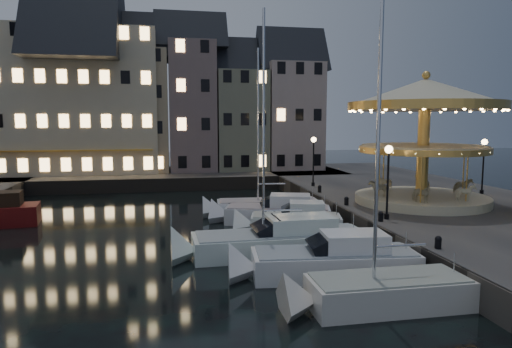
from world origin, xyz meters
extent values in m
plane|color=black|center=(0.00, 0.00, 0.00)|extent=(160.00, 160.00, 0.00)
cube|color=#474442|center=(14.00, 6.00, 0.65)|extent=(16.00, 56.00, 1.30)
cube|color=#474442|center=(-8.00, 28.00, 0.65)|extent=(44.00, 12.00, 1.30)
cube|color=#47423A|center=(6.00, 6.00, 0.65)|extent=(0.15, 44.00, 1.30)
cube|color=#47423A|center=(-6.00, 22.00, 0.65)|extent=(48.00, 0.15, 1.30)
cylinder|color=black|center=(7.20, 1.00, 1.45)|extent=(0.28, 0.28, 0.30)
cylinder|color=black|center=(7.20, 1.00, 3.20)|extent=(0.12, 0.12, 3.80)
sphere|color=#FFD18C|center=(7.20, 1.00, 5.25)|extent=(0.44, 0.44, 0.44)
cylinder|color=black|center=(7.20, 14.50, 1.45)|extent=(0.28, 0.28, 0.30)
cylinder|color=black|center=(7.20, 14.50, 3.20)|extent=(0.12, 0.12, 3.80)
sphere|color=#FFD18C|center=(7.20, 14.50, 5.25)|extent=(0.44, 0.44, 0.44)
cylinder|color=black|center=(18.50, 8.00, 1.45)|extent=(0.28, 0.28, 0.30)
cylinder|color=black|center=(18.50, 8.00, 3.20)|extent=(0.12, 0.12, 3.80)
sphere|color=#FFD18C|center=(18.50, 8.00, 5.25)|extent=(0.44, 0.44, 0.44)
cylinder|color=black|center=(6.60, -5.00, 1.50)|extent=(0.28, 0.28, 0.40)
sphere|color=black|center=(6.60, -5.00, 1.72)|extent=(0.30, 0.30, 0.30)
cylinder|color=black|center=(6.60, 0.50, 1.50)|extent=(0.28, 0.28, 0.40)
sphere|color=black|center=(6.60, 0.50, 1.72)|extent=(0.30, 0.30, 0.30)
cylinder|color=black|center=(6.60, 5.50, 1.50)|extent=(0.28, 0.28, 0.40)
sphere|color=black|center=(6.60, 5.50, 1.72)|extent=(0.30, 0.30, 0.30)
cylinder|color=black|center=(6.60, 11.00, 1.50)|extent=(0.28, 0.28, 0.40)
sphere|color=black|center=(6.60, 11.00, 1.72)|extent=(0.30, 0.30, 0.30)
cube|color=slate|center=(-19.50, 30.00, 6.80)|extent=(5.00, 8.00, 11.00)
cube|color=slate|center=(-14.05, 30.00, 7.30)|extent=(5.60, 8.00, 12.00)
cube|color=tan|center=(-8.00, 30.00, 7.80)|extent=(6.20, 8.00, 13.00)
cube|color=slate|center=(-2.25, 30.00, 8.30)|extent=(5.00, 8.00, 14.00)
cube|color=slate|center=(3.20, 30.00, 6.80)|extent=(5.60, 8.00, 11.00)
cube|color=#B09890|center=(9.25, 30.00, 7.30)|extent=(6.20, 8.00, 12.00)
cube|color=beige|center=(-14.00, 30.00, 8.80)|extent=(16.00, 9.00, 15.00)
cube|color=silver|center=(3.00, -7.58, 0.45)|extent=(5.86, 2.25, 1.30)
cube|color=gray|center=(3.00, -7.58, 1.12)|extent=(5.57, 2.07, 0.10)
cylinder|color=silver|center=(2.41, -7.58, 6.23)|extent=(0.14, 0.14, 10.26)
cube|color=silver|center=(2.24, -4.00, 0.45)|extent=(7.41, 3.10, 1.30)
cube|color=gray|center=(2.24, -4.00, 1.12)|extent=(7.03, 2.87, 0.10)
cube|color=silver|center=(3.10, -4.09, 1.55)|extent=(2.90, 2.06, 0.80)
cube|color=black|center=(1.67, -3.94, 1.45)|extent=(1.37, 1.79, 0.96)
cube|color=silver|center=(0.69, -0.33, 0.45)|extent=(8.98, 2.85, 1.30)
cube|color=#8E989C|center=(0.69, -0.33, 1.12)|extent=(8.53, 2.63, 0.10)
cube|color=silver|center=(1.76, -0.30, 1.55)|extent=(3.44, 2.06, 0.80)
cube|color=black|center=(-0.02, -0.34, 1.45)|extent=(1.49, 1.88, 1.06)
cylinder|color=silver|center=(-0.20, -0.35, 7.10)|extent=(0.14, 0.14, 12.01)
cube|color=silver|center=(2.68, 3.78, 0.45)|extent=(5.75, 3.34, 1.30)
cube|color=gray|center=(2.68, 3.78, 1.12)|extent=(5.45, 3.12, 0.10)
cube|color=silver|center=(3.31, 3.62, 1.55)|extent=(2.37, 2.01, 0.80)
cube|color=black|center=(2.26, 3.89, 1.45)|extent=(1.30, 1.64, 0.84)
cube|color=silver|center=(2.24, 6.73, 0.45)|extent=(7.28, 4.11, 1.30)
cube|color=gray|center=(2.24, 6.73, 1.12)|extent=(6.90, 3.83, 0.10)
cube|color=silver|center=(3.04, 6.50, 1.55)|extent=(3.00, 2.38, 0.80)
cube|color=black|center=(1.71, 6.88, 1.45)|extent=(1.57, 1.87, 0.94)
cube|color=silver|center=(2.14, 9.31, 0.45)|extent=(7.45, 2.66, 1.30)
cube|color=gray|center=(2.14, 9.31, 1.12)|extent=(7.07, 2.47, 0.10)
cylinder|color=silver|center=(1.41, 9.36, 6.02)|extent=(0.14, 0.14, 9.85)
cube|color=black|center=(-15.52, 9.46, 1.75)|extent=(2.30, 1.99, 0.94)
cylinder|color=beige|center=(11.84, 5.28, 1.57)|extent=(8.72, 8.72, 0.54)
cylinder|color=gold|center=(11.84, 5.28, 5.22)|extent=(0.76, 0.76, 6.76)
cylinder|color=beige|center=(11.84, 5.28, 5.11)|extent=(8.06, 8.06, 0.20)
cylinder|color=gold|center=(11.84, 5.28, 4.92)|extent=(8.37, 8.37, 0.38)
cone|color=beige|center=(11.84, 5.28, 8.71)|extent=(10.02, 10.02, 1.74)
cylinder|color=gold|center=(11.84, 5.28, 7.78)|extent=(10.02, 10.02, 0.54)
sphere|color=gold|center=(11.84, 5.28, 9.80)|extent=(0.54, 0.54, 0.54)
imported|color=beige|center=(14.76, 6.18, 2.39)|extent=(1.82, 1.32, 1.09)
camera|label=1|loc=(-4.77, -22.50, 6.81)|focal=32.00mm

